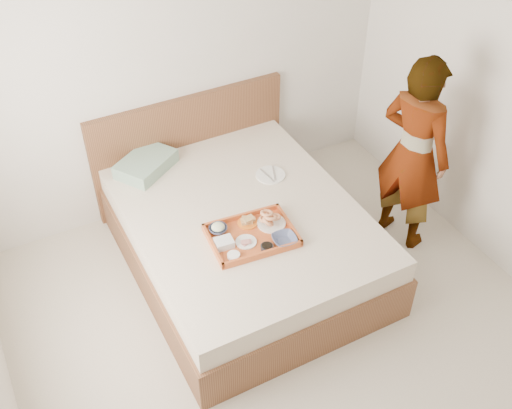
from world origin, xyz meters
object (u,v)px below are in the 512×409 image
Objects in this scene: bed at (244,238)px; person at (413,154)px; tray at (252,235)px; dinner_plate at (271,175)px.

person reaches higher than bed.
tray is 0.70m from dinner_plate.
tray is 0.37× the size of person.
bed is at bearing -143.79° from dinner_plate.
bed is 3.48× the size of tray.
bed is at bearing 61.10° from person.
tray is 1.34m from person.
person is (1.32, -0.00, 0.23)m from tray.
bed is 0.40m from tray.
tray reaches higher than bed.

